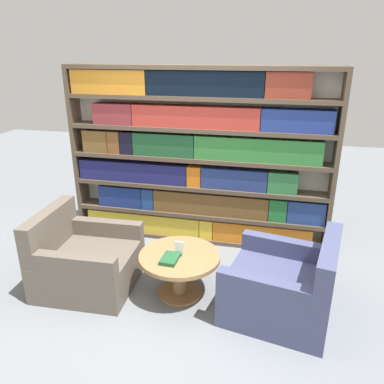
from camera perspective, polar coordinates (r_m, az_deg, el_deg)
name	(u,v)px	position (r m, az deg, el deg)	size (l,w,h in m)	color
ground_plane	(170,296)	(3.88, -3.37, -15.56)	(14.00, 14.00, 0.00)	slate
bookshelf	(197,159)	(4.55, 0.78, 5.04)	(3.19, 0.30, 2.15)	silver
armchair_left	(85,261)	(4.06, -16.02, -10.12)	(0.96, 0.91, 0.81)	brown
armchair_right	(284,288)	(3.62, 13.80, -13.97)	(1.07, 1.04, 0.81)	#42476B
coffee_table	(180,266)	(3.72, -1.89, -11.24)	(0.79, 0.79, 0.45)	olive
table_sign	(179,249)	(3.63, -1.92, -8.72)	(0.08, 0.06, 0.14)	black
stray_book	(170,259)	(3.56, -3.37, -10.12)	(0.16, 0.23, 0.04)	#1E512D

